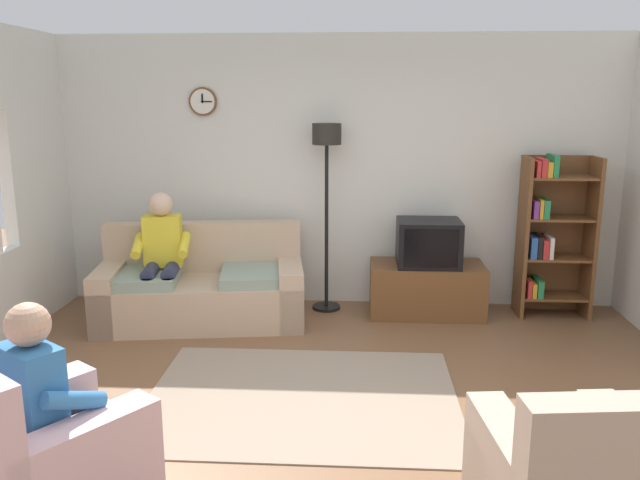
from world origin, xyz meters
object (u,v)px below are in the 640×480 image
bookshelf (550,234)px  person_in_left_armchair (52,395)px  tv_stand (426,289)px  person_on_couch (161,252)px  floor_lamp (327,165)px  armchair_near_window (41,458)px  tv (428,243)px  couch (202,289)px

bookshelf → person_in_left_armchair: size_ratio=1.40×
tv_stand → person_on_couch: (-2.49, -0.44, 0.45)m
tv_stand → floor_lamp: size_ratio=0.59×
armchair_near_window → person_in_left_armchair: person_in_left_armchair is taller
person_on_couch → person_in_left_armchair: 2.69m
bookshelf → person_on_couch: size_ratio=1.27×
bookshelf → floor_lamp: 2.25m
person_in_left_armchair → armchair_near_window: bearing=-125.7°
tv_stand → person_on_couch: size_ratio=0.89×
floor_lamp → person_in_left_armchair: bearing=-111.2°
floor_lamp → person_on_couch: (-1.50, -0.54, -0.75)m
bookshelf → armchair_near_window: size_ratio=1.33×
tv → person_in_left_armchair: person_in_left_armchair is taller
couch → floor_lamp: size_ratio=1.08×
floor_lamp → person_in_left_armchair: floor_lamp is taller
bookshelf → couch: bearing=-173.1°
tv_stand → armchair_near_window: 3.92m
couch → floor_lamp: 1.68m
couch → armchair_near_window: (-0.13, -2.86, -0.02)m
armchair_near_window → person_on_couch: person_on_couch is taller
tv_stand → person_in_left_armchair: 3.85m
tv → floor_lamp: size_ratio=0.32×
person_on_couch → armchair_near_window: bearing=-85.9°
tv_stand → person_in_left_armchair: size_ratio=0.98×
person_on_couch → tv: bearing=9.4°
armchair_near_window → person_in_left_armchair: (0.05, 0.07, 0.32)m
person_on_couch → bookshelf: bearing=7.9°
tv_stand → bookshelf: size_ratio=0.70×
couch → bookshelf: bookshelf is taller
couch → bookshelf: 3.39m
couch → floor_lamp: (1.16, 0.43, 1.14)m
bookshelf → person_in_left_armchair: bookshelf is taller
tv → person_on_couch: (-2.49, -0.41, -0.03)m
couch → person_on_couch: bearing=-161.9°
bookshelf → floor_lamp: (-2.16, 0.03, 0.64)m
couch → tv: (2.15, 0.30, 0.41)m
tv_stand → armchair_near_window: size_ratio=0.93×
couch → person_on_couch: size_ratio=1.62×
floor_lamp → tv_stand: bearing=-5.7°
person_on_couch → floor_lamp: bearing=19.7°
tv_stand → bookshelf: bearing=3.6°
tv_stand → bookshelf: 1.30m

